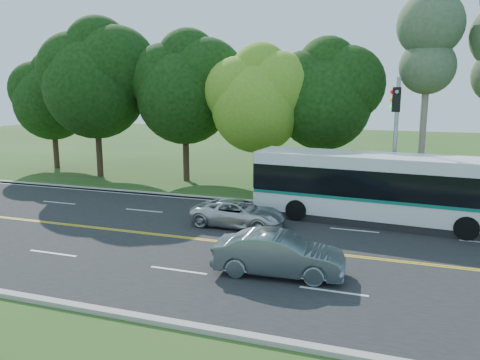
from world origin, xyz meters
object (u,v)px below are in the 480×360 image
(suv, at_px, (239,213))
(transit_bus, at_px, (386,190))
(traffic_signal, at_px, (396,127))
(sedan, at_px, (279,254))

(suv, bearing_deg, transit_bus, -65.50)
(traffic_signal, bearing_deg, suv, -156.31)
(transit_bus, bearing_deg, traffic_signal, 43.58)
(traffic_signal, bearing_deg, transit_bus, -141.36)
(traffic_signal, distance_m, transit_bus, 3.03)
(transit_bus, height_order, suv, transit_bus)
(traffic_signal, xyz_separation_m, transit_bus, (-0.27, -0.22, -3.01))
(suv, bearing_deg, sedan, -146.27)
(traffic_signal, height_order, suv, traffic_signal)
(traffic_signal, relative_size, transit_bus, 0.55)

